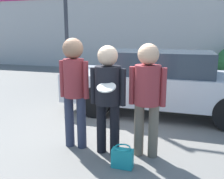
{
  "coord_description": "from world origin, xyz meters",
  "views": [
    {
      "loc": [
        1.35,
        -3.8,
        1.86
      ],
      "look_at": [
        0.19,
        -0.1,
        0.99
      ],
      "focal_mm": 40.0,
      "sensor_mm": 36.0,
      "label": 1
    }
  ],
  "objects_px": {
    "handbag": "(122,158)",
    "person_right": "(147,90)",
    "person_left": "(74,84)",
    "parked_car_near": "(162,82)",
    "person_middle_with_frisbee": "(108,90)"
  },
  "relations": [
    {
      "from": "handbag",
      "to": "person_middle_with_frisbee",
      "type": "bearing_deg",
      "value": 132.07
    },
    {
      "from": "handbag",
      "to": "person_right",
      "type": "bearing_deg",
      "value": 61.53
    },
    {
      "from": "person_right",
      "to": "parked_car_near",
      "type": "relative_size",
      "value": 0.38
    },
    {
      "from": "parked_car_near",
      "to": "person_middle_with_frisbee",
      "type": "bearing_deg",
      "value": -103.25
    },
    {
      "from": "person_left",
      "to": "person_middle_with_frisbee",
      "type": "xyz_separation_m",
      "value": [
        0.59,
        -0.06,
        -0.06
      ]
    },
    {
      "from": "person_right",
      "to": "parked_car_near",
      "type": "distance_m",
      "value": 2.31
    },
    {
      "from": "person_left",
      "to": "handbag",
      "type": "bearing_deg",
      "value": -24.94
    },
    {
      "from": "person_right",
      "to": "person_left",
      "type": "bearing_deg",
      "value": -178.46
    },
    {
      "from": "person_middle_with_frisbee",
      "to": "handbag",
      "type": "bearing_deg",
      "value": -47.93
    },
    {
      "from": "person_left",
      "to": "handbag",
      "type": "distance_m",
      "value": 1.38
    },
    {
      "from": "person_right",
      "to": "handbag",
      "type": "xyz_separation_m",
      "value": [
        -0.25,
        -0.46,
        -0.89
      ]
    },
    {
      "from": "person_right",
      "to": "person_middle_with_frisbee",
      "type": "bearing_deg",
      "value": -171.39
    },
    {
      "from": "person_left",
      "to": "person_right",
      "type": "height_order",
      "value": "person_left"
    },
    {
      "from": "person_left",
      "to": "person_middle_with_frisbee",
      "type": "bearing_deg",
      "value": -5.57
    },
    {
      "from": "person_left",
      "to": "parked_car_near",
      "type": "xyz_separation_m",
      "value": [
        1.15,
        2.32,
        -0.32
      ]
    }
  ]
}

